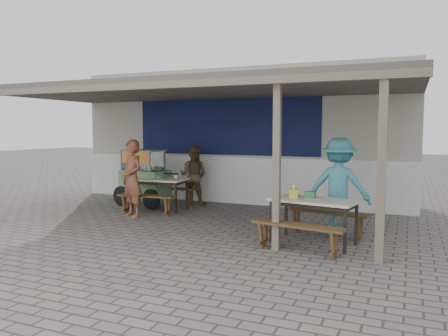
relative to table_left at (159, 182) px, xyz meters
name	(u,v)px	position (x,y,z in m)	size (l,w,h in m)	color
ground	(175,226)	(1.18, -1.35, -0.67)	(60.00, 60.00, 0.00)	slate
back_wall	(240,136)	(1.18, 2.22, 1.05)	(9.00, 1.28, 3.50)	#B2B0A0
warung_roof	(195,91)	(1.20, -0.46, 2.04)	(9.00, 4.21, 2.81)	#58514C
table_left	(159,182)	(0.00, 0.00, 0.00)	(1.31, 0.86, 0.75)	silver
bench_left_street	(146,200)	(0.05, -0.64, -0.34)	(1.37, 0.39, 0.45)	brown
bench_left_wall	(171,192)	(-0.05, 0.64, -0.34)	(1.37, 0.39, 0.45)	brown
table_right	(313,204)	(3.99, -1.65, 0.00)	(1.48, 0.93, 0.75)	silver
bench_right_street	(297,231)	(3.88, -2.30, -0.33)	(1.51, 0.53, 0.45)	brown
bench_right_wall	(327,217)	(4.10, -1.00, -0.33)	(1.51, 0.53, 0.45)	brown
vendor_cart	(144,176)	(-0.64, 0.33, 0.09)	(1.81, 0.87, 1.41)	#6C8E5F
patron_street_side	(132,178)	(-0.11, -0.94, 0.17)	(0.62, 0.40, 1.69)	brown
patron_wall_side	(193,175)	(0.42, 0.95, 0.08)	(0.73, 0.57, 1.50)	brown
patron_right_table	(339,186)	(4.27, -0.80, 0.21)	(1.14, 0.65, 1.76)	teal
tissue_box	(294,193)	(3.64, -1.58, 0.15)	(0.15, 0.15, 0.15)	gold
donation_box	(310,195)	(3.91, -1.56, 0.14)	(0.17, 0.12, 0.12)	#316F41
condiment_jar	(176,176)	(0.31, 0.26, 0.13)	(0.08, 0.08, 0.09)	silver
condiment_bowl	(158,177)	(-0.07, 0.07, 0.10)	(0.19, 0.19, 0.05)	white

